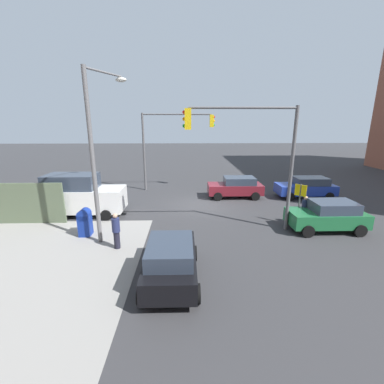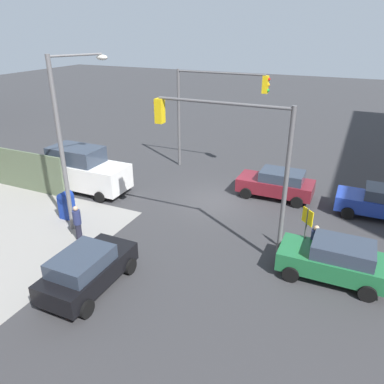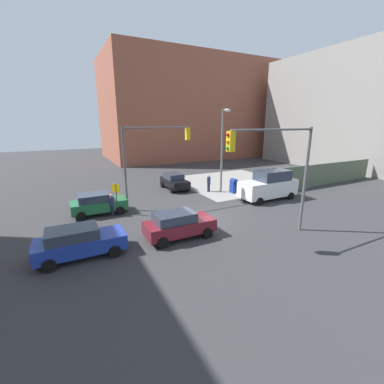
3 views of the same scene
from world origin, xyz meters
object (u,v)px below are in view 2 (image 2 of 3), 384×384
object	(u,v)px
sedan_maroon	(277,183)
pedestrian_waiting	(314,243)
traffic_signal_se_corner	(212,101)
coupe_blue	(384,202)
pedestrian_crossing	(77,223)
hatchback_black	(87,269)
mailbox_blue	(66,204)
van_white_delivery	(83,170)
traffic_signal_nw_corner	(232,149)
street_lamp_corner	(67,133)
hatchback_green	(334,259)

from	to	relation	value
sedan_maroon	pedestrian_waiting	xyz separation A→B (m)	(-2.84, 5.71, 0.03)
traffic_signal_se_corner	sedan_maroon	size ratio (longest dim) A/B	1.55
traffic_signal_se_corner	sedan_maroon	xyz separation A→B (m)	(-5.11, 2.59, -3.82)
coupe_blue	pedestrian_crossing	distance (m)	15.08
hatchback_black	pedestrian_crossing	world-z (taller)	pedestrian_crossing
mailbox_blue	pedestrian_waiting	xyz separation A→B (m)	(-12.00, -1.20, 0.11)
van_white_delivery	mailbox_blue	bearing A→B (deg)	115.56
traffic_signal_nw_corner	street_lamp_corner	size ratio (longest dim) A/B	0.81
traffic_signal_se_corner	coupe_blue	world-z (taller)	traffic_signal_se_corner
street_lamp_corner	mailbox_blue	world-z (taller)	street_lamp_corner
pedestrian_crossing	van_white_delivery	bearing A→B (deg)	5.16
street_lamp_corner	hatchback_green	distance (m)	12.36
van_white_delivery	traffic_signal_se_corner	bearing A→B (deg)	-131.50
hatchback_green	pedestrian_waiting	size ratio (longest dim) A/B	2.37
hatchback_black	van_white_delivery	bearing A→B (deg)	-49.79
hatchback_green	traffic_signal_nw_corner	bearing A→B (deg)	-2.06
traffic_signal_nw_corner	pedestrian_waiting	xyz separation A→B (m)	(-3.49, -0.70, -3.77)
hatchback_green	van_white_delivery	distance (m)	14.69
sedan_maroon	coupe_blue	xyz separation A→B (m)	(-5.50, 0.22, 0.00)
sedan_maroon	pedestrian_crossing	xyz separation A→B (m)	(7.16, 8.41, 0.05)
van_white_delivery	pedestrian_waiting	bearing A→B (deg)	171.59
hatchback_green	pedestrian_waiting	xyz separation A→B (m)	(0.87, -0.86, 0.03)
coupe_blue	pedestrian_waiting	size ratio (longest dim) A/B	2.61
van_white_delivery	pedestrian_crossing	bearing A→B (deg)	126.91
sedan_maroon	hatchback_green	size ratio (longest dim) A/B	1.05
coupe_blue	hatchback_green	bearing A→B (deg)	74.30
street_lamp_corner	coupe_blue	world-z (taller)	street_lamp_corner
street_lamp_corner	coupe_blue	bearing A→B (deg)	-152.07
traffic_signal_se_corner	hatchback_green	distance (m)	13.28
pedestrian_waiting	coupe_blue	bearing A→B (deg)	-117.42
traffic_signal_nw_corner	street_lamp_corner	bearing A→B (deg)	7.48
traffic_signal_nw_corner	hatchback_black	bearing A→B (deg)	49.94
hatchback_green	pedestrian_crossing	bearing A→B (deg)	9.62
street_lamp_corner	hatchback_green	world-z (taller)	street_lamp_corner
street_lamp_corner	pedestrian_crossing	bearing A→B (deg)	129.20
street_lamp_corner	van_white_delivery	xyz separation A→B (m)	(2.69, -3.67, -3.42)
mailbox_blue	hatchback_green	size ratio (longest dim) A/B	0.36
hatchback_black	hatchback_green	distance (m)	9.35
coupe_blue	van_white_delivery	bearing A→B (deg)	12.17
sedan_maroon	street_lamp_corner	bearing A→B (deg)	42.68
mailbox_blue	sedan_maroon	world-z (taller)	sedan_maroon
traffic_signal_se_corner	mailbox_blue	size ratio (longest dim) A/B	4.55
hatchback_green	van_white_delivery	bearing A→B (deg)	-11.22
hatchback_black	coupe_blue	size ratio (longest dim) A/B	0.90
traffic_signal_nw_corner	coupe_blue	world-z (taller)	traffic_signal_nw_corner
pedestrian_crossing	pedestrian_waiting	distance (m)	10.36
traffic_signal_se_corner	hatchback_black	distance (m)	14.14
sedan_maroon	pedestrian_waiting	size ratio (longest dim) A/B	2.49
traffic_signal_nw_corner	street_lamp_corner	world-z (taller)	street_lamp_corner
mailbox_blue	van_white_delivery	bearing A→B (deg)	-64.44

